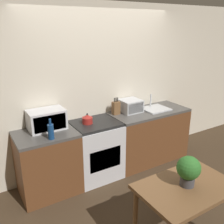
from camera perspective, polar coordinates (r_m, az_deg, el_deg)
ground_plane at (r=3.66m, az=7.08°, el=-19.02°), size 16.00×16.00×0.00m
wall_back at (r=3.99m, az=-2.76°, el=5.28°), size 10.00×0.06×2.60m
counter_left_run at (r=3.65m, az=-14.46°, el=-11.18°), size 0.80×0.62×0.90m
counter_right_run at (r=4.40m, az=8.23°, el=-5.25°), size 1.36×0.62×0.90m
stove_range at (r=3.89m, az=-3.74°, el=-8.61°), size 0.70×0.62×0.90m
kettle at (r=3.65m, az=-5.66°, el=-1.63°), size 0.15×0.15×0.16m
microwave at (r=3.53m, az=-14.71°, el=-1.70°), size 0.49×0.32×0.28m
bottle at (r=3.22m, az=-13.81°, el=-4.31°), size 0.08×0.08×0.27m
knife_block at (r=4.00m, az=0.91°, el=0.94°), size 0.12×0.09×0.28m
toaster_oven at (r=4.13m, az=4.26°, el=1.44°), size 0.33×0.31×0.20m
sink_basin at (r=4.32m, az=9.84°, el=0.82°), size 0.43×0.38×0.24m
dining_table at (r=2.75m, az=16.52°, el=-17.58°), size 0.97×0.64×0.75m
potted_plant at (r=2.60m, az=17.08°, el=-12.48°), size 0.24×0.24×0.31m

